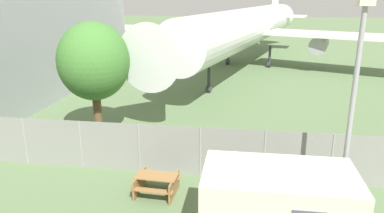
{
  "coord_description": "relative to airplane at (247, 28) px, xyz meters",
  "views": [
    {
      "loc": [
        1.73,
        -3.63,
        7.16
      ],
      "look_at": [
        -0.78,
        13.15,
        2.0
      ],
      "focal_mm": 35.0,
      "sensor_mm": 36.0,
      "label": 1
    }
  ],
  "objects": [
    {
      "name": "perimeter_fence",
      "position": [
        -1.52,
        -23.52,
        -2.9
      ],
      "size": [
        56.07,
        0.07,
        2.08
      ],
      "color": "gray",
      "rests_on": "ground"
    },
    {
      "name": "airplane",
      "position": [
        0.0,
        0.0,
        0.0
      ],
      "size": [
        31.58,
        38.9,
        11.23
      ],
      "rotation": [
        0.0,
        0.0,
        -1.82
      ],
      "color": "white",
      "rests_on": "ground"
    },
    {
      "name": "portable_cabin",
      "position": [
        1.25,
        -27.59,
        -2.75
      ],
      "size": [
        4.31,
        2.47,
        2.38
      ],
      "rotation": [
        0.0,
        0.0,
        0.01
      ],
      "color": "beige",
      "rests_on": "ground"
    },
    {
      "name": "picnic_bench_near_cabin",
      "position": [
        -2.91,
        -25.27,
        -3.47
      ],
      "size": [
        1.61,
        1.49,
        0.76
      ],
      "rotation": [
        0.0,
        0.0,
        -0.06
      ],
      "color": "olive",
      "rests_on": "ground"
    },
    {
      "name": "tree_left_of_cabin",
      "position": [
        -7.26,
        -20.04,
        -0.01
      ],
      "size": [
        3.53,
        3.53,
        5.9
      ],
      "color": "brown",
      "rests_on": "ground"
    },
    {
      "name": "light_mast",
      "position": [
        3.51,
        -25.53,
        0.49
      ],
      "size": [
        0.44,
        0.44,
        7.17
      ],
      "color": "#99999E",
      "rests_on": "ground"
    }
  ]
}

